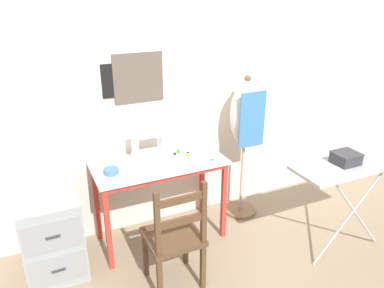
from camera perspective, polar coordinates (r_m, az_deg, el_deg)
name	(u,v)px	position (r m, az deg, el deg)	size (l,w,h in m)	color
ground_plane	(172,253)	(3.36, -3.02, -16.30)	(14.00, 14.00, 0.00)	gray
wall_back	(144,93)	(3.27, -7.32, 7.70)	(10.00, 0.07, 2.55)	silver
sewing_table	(160,173)	(3.19, -4.91, -4.48)	(1.11, 0.51, 0.76)	silver
sewing_machine	(154,144)	(3.14, -5.81, -0.06)	(0.34, 0.15, 0.32)	white
fabric_bowl	(111,171)	(3.00, -12.22, -4.03)	(0.12, 0.12, 0.04)	teal
scissors	(215,160)	(3.18, 3.56, -2.39)	(0.13, 0.06, 0.01)	silver
thread_spool_near_machine	(174,153)	(3.26, -2.71, -1.41)	(0.04, 0.04, 0.03)	black
thread_spool_mid_table	(178,151)	(3.30, -2.07, -1.06)	(0.04, 0.04, 0.04)	green
thread_spool_far_edge	(188,154)	(3.23, -0.64, -1.59)	(0.03, 0.03, 0.04)	yellow
wooden_chair	(175,238)	(2.81, -2.67, -14.10)	(0.40, 0.38, 0.92)	#513823
filing_cabinet	(52,233)	(3.20, -20.58, -12.58)	(0.44, 0.56, 0.67)	#93999E
dress_form	(245,121)	(3.49, 8.13, 3.48)	(0.32, 0.32, 1.40)	#846647
ironing_board	(362,166)	(3.20, 24.53, -3.08)	(1.19, 0.35, 0.89)	#ADB2B7
storage_box	(346,158)	(3.06, 22.39, -1.98)	(0.19, 0.17, 0.09)	#333338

